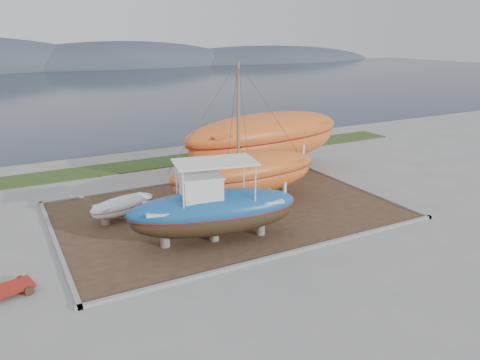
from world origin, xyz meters
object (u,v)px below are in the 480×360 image
blue_caique (214,202)px  orange_bare_hull (266,144)px  orange_sailboat (245,136)px  red_trailer (11,290)px  white_dinghy (123,208)px

blue_caique → orange_bare_hull: 11.56m
orange_sailboat → red_trailer: bearing=-162.8°
orange_bare_hull → red_trailer: (-16.83, -8.99, -1.97)m
blue_caique → orange_sailboat: bearing=55.4°
blue_caique → white_dinghy: blue_caique is taller
white_dinghy → orange_sailboat: bearing=-28.5°
orange_bare_hull → red_trailer: 19.18m
red_trailer → orange_bare_hull: bearing=15.6°
blue_caique → white_dinghy: size_ratio=2.14×
blue_caique → red_trailer: (-8.88, -0.60, -1.85)m
orange_sailboat → red_trailer: orange_sailboat is taller
blue_caique → white_dinghy: bearing=133.7°
orange_bare_hull → orange_sailboat: bearing=-137.9°
orange_bare_hull → blue_caique: bearing=-139.8°
blue_caique → orange_bare_hull: size_ratio=0.64×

